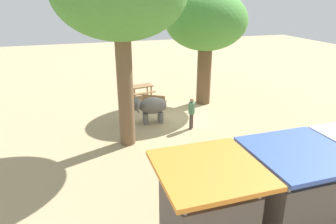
% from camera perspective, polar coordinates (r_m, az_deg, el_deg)
% --- Properties ---
extents(ground_plane, '(60.00, 60.00, 0.00)m').
position_cam_1_polar(ground_plane, '(16.83, 0.66, -0.92)').
color(ground_plane, tan).
extents(elephant, '(2.00, 1.33, 1.37)m').
position_cam_1_polar(elephant, '(15.82, -3.62, 0.98)').
color(elephant, slate).
rests_on(elephant, ground_plane).
extents(person_handler, '(0.36, 0.41, 1.62)m').
position_cam_1_polar(person_handler, '(15.06, 4.47, 0.18)').
color(person_handler, '#3F3833').
rests_on(person_handler, ground_plane).
extents(shade_tree_main, '(4.79, 4.39, 6.66)m').
position_cam_1_polar(shade_tree_main, '(18.19, 7.22, 16.36)').
color(shade_tree_main, brown).
rests_on(shade_tree_main, ground_plane).
extents(wooden_bench, '(1.40, 1.09, 0.88)m').
position_cam_1_polar(wooden_bench, '(17.89, -2.63, 2.04)').
color(wooden_bench, olive).
rests_on(wooden_bench, ground_plane).
extents(picnic_table_near, '(1.75, 1.73, 0.78)m').
position_cam_1_polar(picnic_table_near, '(20.06, -5.13, 4.45)').
color(picnic_table_near, olive).
rests_on(picnic_table_near, ground_plane).
extents(market_stall_blue, '(2.50, 2.50, 2.52)m').
position_cam_1_polar(market_stall_blue, '(9.38, 22.37, -14.22)').
color(market_stall_blue, '#59514C').
rests_on(market_stall_blue, ground_plane).
extents(market_stall_orange, '(2.50, 2.50, 2.52)m').
position_cam_1_polar(market_stall_orange, '(8.16, 7.28, -18.48)').
color(market_stall_orange, '#59514C').
rests_on(market_stall_orange, ground_plane).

